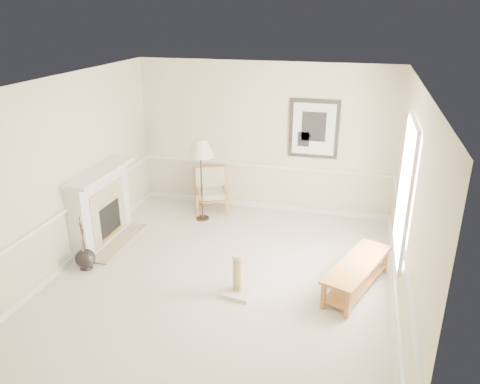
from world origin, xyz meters
name	(u,v)px	position (x,y,z in m)	size (l,w,h in m)	color
ground	(224,277)	(0.00, 0.00, 0.00)	(5.50, 5.50, 0.00)	silver
room	(234,158)	(0.14, 0.08, 1.87)	(5.04, 5.54, 2.92)	beige
fireplace	(102,207)	(-2.34, 0.60, 0.64)	(0.64, 1.64, 1.31)	white
floor_vase	(85,259)	(-2.15, -0.31, 0.17)	(0.31, 0.31, 0.90)	black
armchair	(211,188)	(-0.98, 2.39, 0.45)	(0.84, 0.86, 0.84)	#AC7937
floor_lamp	(200,150)	(-1.00, 1.90, 1.38)	(0.50, 0.50, 1.58)	black
bench	(357,272)	(1.93, 0.17, 0.29)	(0.97, 1.60, 0.44)	#AC7937
scratching_post	(238,281)	(0.31, -0.36, 0.19)	(0.48, 0.48, 0.62)	silver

